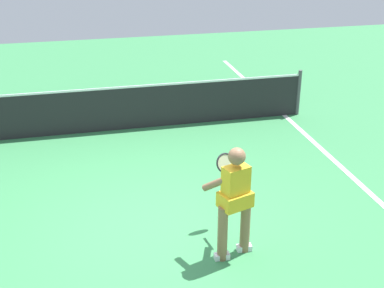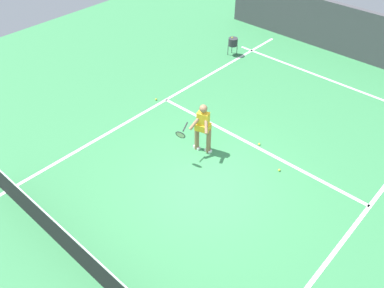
{
  "view_description": "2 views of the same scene",
  "coord_description": "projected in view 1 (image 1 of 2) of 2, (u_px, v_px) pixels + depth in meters",
  "views": [
    {
      "loc": [
        -0.91,
        -6.31,
        4.17
      ],
      "look_at": [
        0.67,
        0.43,
        1.05
      ],
      "focal_mm": 48.75,
      "sensor_mm": 36.0,
      "label": 1
    },
    {
      "loc": [
        -4.92,
        5.98,
        7.6
      ],
      "look_at": [
        0.53,
        -0.02,
        0.97
      ],
      "focal_mm": 38.46,
      "sensor_mm": 36.0,
      "label": 2
    }
  ],
  "objects": [
    {
      "name": "sideline_right_marking",
      "position": [
        376.0,
        198.0,
        8.24
      ],
      "size": [
        0.1,
        16.87,
        0.01
      ],
      "primitive_type": "cube",
      "color": "white",
      "rests_on": "ground"
    },
    {
      "name": "tennis_player",
      "position": [
        234.0,
        198.0,
        6.58
      ],
      "size": [
        0.66,
        1.09,
        1.55
      ],
      "color": "#8C6647",
      "rests_on": "ground"
    },
    {
      "name": "ground_plane",
      "position": [
        154.0,
        227.0,
        7.5
      ],
      "size": [
        24.53,
        24.53,
        0.0
      ],
      "primitive_type": "plane",
      "color": "#38844C"
    },
    {
      "name": "court_net",
      "position": [
        123.0,
        108.0,
        10.64
      ],
      "size": [
        7.78,
        0.08,
        1.01
      ],
      "color": "#4C4C51",
      "rests_on": "ground"
    }
  ]
}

